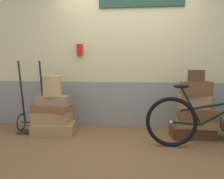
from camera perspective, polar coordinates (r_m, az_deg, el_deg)
name	(u,v)px	position (r m, az deg, el deg)	size (l,w,h in m)	color
ground	(121,142)	(3.71, 2.23, -12.63)	(8.73, 5.20, 0.06)	brown
station_building	(126,52)	(4.36, 3.33, 9.04)	(6.73, 0.74, 2.76)	gray
suitcase_0	(54,128)	(4.11, -14.03, -9.21)	(0.68, 0.44, 0.18)	#9E754C
suitcase_1	(52,117)	(4.12, -14.41, -6.56)	(0.62, 0.39, 0.19)	#9E754C
suitcase_2	(52,108)	(4.09, -14.44, -4.42)	(0.63, 0.38, 0.12)	brown
suitcase_3	(53,100)	(4.08, -14.21, -2.53)	(0.50, 0.29, 0.15)	#937051
suitcase_4	(192,132)	(4.00, 19.04, -9.74)	(0.66, 0.36, 0.18)	#4C2D19
suitcase_5	(196,123)	(3.93, 19.81, -7.84)	(0.59, 0.34, 0.12)	olive
suitcase_6	(196,114)	(3.93, 19.99, -5.59)	(0.58, 0.35, 0.19)	brown
suitcase_7	(194,101)	(3.89, 19.43, -2.78)	(0.47, 0.26, 0.20)	#9E754C
suitcase_8	(196,88)	(3.84, 19.89, 0.24)	(0.45, 0.24, 0.22)	brown
suitcase_9	(196,76)	(3.81, 19.88, 3.18)	(0.24, 0.15, 0.18)	#4C2D19
wicker_basket	(52,86)	(4.02, -14.48, 0.87)	(0.31, 0.31, 0.34)	tan
luggage_trolley	(32,116)	(4.29, -18.94, -6.22)	(0.46, 0.37, 1.22)	black
bicycle	(210,122)	(3.47, 22.93, -7.45)	(1.76, 0.46, 0.93)	black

